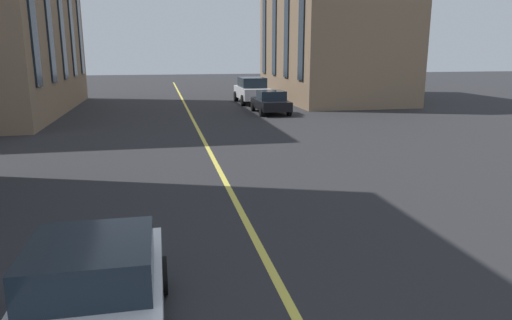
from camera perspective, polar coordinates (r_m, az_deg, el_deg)
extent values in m
cube|color=#D8C64C|center=(19.47, -6.22, 2.03)|extent=(80.00, 0.16, 0.01)
cube|color=silver|center=(34.55, -0.50, 8.26)|extent=(4.70, 1.95, 0.80)
cube|color=#19232D|center=(34.49, -0.50, 9.51)|extent=(2.58, 1.72, 0.70)
cylinder|color=black|center=(35.94, -2.46, 7.80)|extent=(0.76, 0.27, 0.76)
cylinder|color=black|center=(36.28, 0.48, 7.87)|extent=(0.76, 0.27, 0.76)
cylinder|color=black|center=(32.89, -1.58, 7.31)|extent=(0.76, 0.27, 0.76)
cylinder|color=black|center=(33.27, 1.62, 7.38)|extent=(0.76, 0.27, 0.76)
cube|color=black|center=(28.85, 1.78, 6.87)|extent=(3.90, 1.75, 0.55)
cube|color=#19232D|center=(28.61, 1.88, 7.93)|extent=(1.64, 1.54, 0.55)
cylinder|color=black|center=(29.96, -0.37, 6.58)|extent=(0.60, 0.21, 0.60)
cylinder|color=black|center=(30.33, 2.77, 6.65)|extent=(0.60, 0.21, 0.60)
cylinder|color=black|center=(27.45, 0.69, 5.98)|extent=(0.60, 0.21, 0.60)
cylinder|color=black|center=(27.86, 4.09, 6.05)|extent=(0.60, 0.21, 0.60)
cube|color=silver|center=(6.50, -19.40, -16.84)|extent=(3.90, 1.75, 0.55)
cube|color=#19232D|center=(6.42, -19.55, -11.71)|extent=(1.64, 1.54, 0.55)
cylinder|color=black|center=(7.69, -11.61, -13.71)|extent=(0.60, 0.21, 0.60)
cylinder|color=black|center=(7.90, -24.25, -13.93)|extent=(0.60, 0.21, 0.60)
cube|color=#846B51|center=(38.06, 9.22, 17.40)|extent=(14.63, 8.04, 13.30)
cube|color=#19232D|center=(31.60, 5.66, 18.88)|extent=(1.10, 0.10, 10.10)
cube|color=#19232D|center=(35.10, 3.80, 18.34)|extent=(1.10, 0.10, 10.10)
cube|color=#19232D|center=(38.62, 2.29, 17.88)|extent=(1.10, 0.10, 10.10)
cube|color=#19232D|center=(42.17, 1.03, 17.49)|extent=(1.10, 0.10, 10.10)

